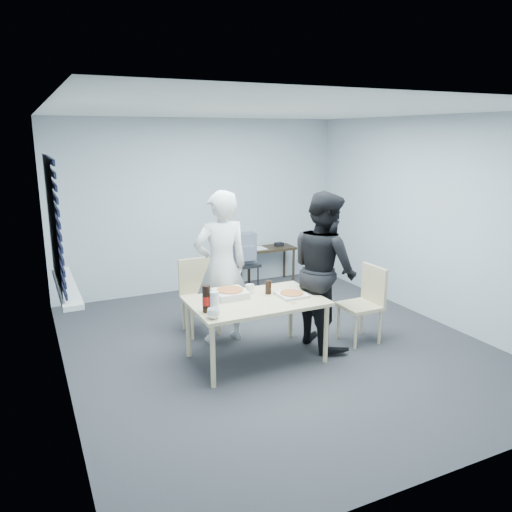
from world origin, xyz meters
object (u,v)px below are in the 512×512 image
stool (245,270)px  mug_a (214,313)px  soda_bottle (207,299)px  backpack (245,249)px  chair_right (366,298)px  person_white (221,267)px  mug_b (250,289)px  dining_table (256,305)px  chair_far (198,290)px  side_table (267,252)px  person_black (324,270)px

stool → mug_a: (-1.35, -2.31, 0.31)m
soda_bottle → backpack: bearing=57.2°
chair_right → mug_a: size_ratio=7.24×
person_white → mug_a: size_ratio=14.39×
stool → mug_b: (-0.72, -1.75, 0.31)m
dining_table → chair_far: 1.10m
chair_right → soda_bottle: size_ratio=3.31×
side_table → mug_a: size_ratio=7.18×
dining_table → mug_a: size_ratio=11.29×
mug_a → mug_b: 0.85m
side_table → stool: size_ratio=1.69×
dining_table → mug_b: mug_b is taller
chair_right → side_table: 2.57m
person_black → stool: bearing=3.5°
side_table → backpack: bearing=-140.1°
person_white → person_black: bearing=150.1°
mug_b → soda_bottle: soda_bottle is taller
mug_b → soda_bottle: size_ratio=0.37×
mug_b → dining_table: bearing=-99.0°
chair_far → person_black: size_ratio=0.50×
person_black → side_table: person_black is taller
dining_table → stool: 2.14m
chair_far → side_table: size_ratio=1.01×
side_table → soda_bottle: soda_bottle is taller
soda_bottle → side_table: bearing=53.0°
chair_right → mug_b: bearing=166.8°
chair_right → stool: size_ratio=1.71×
side_table → soda_bottle: 3.30m
chair_right → side_table: size_ratio=1.01×
chair_right → person_white: (-1.52, 0.72, 0.37)m
chair_far → person_black: person_black is taller
soda_bottle → person_white: bearing=59.2°
chair_right → mug_b: size_ratio=8.90×
person_black → stool: 1.99m
chair_right → backpack: backpack is taller
mug_a → person_white: bearing=64.5°
backpack → soda_bottle: bearing=-146.5°
chair_far → person_white: person_white is taller
chair_far → person_black: bearing=-40.9°
person_white → person_black: 1.17m
stool → chair_right: bearing=-73.2°
chair_right → dining_table: bearing=177.0°
person_white → backpack: size_ratio=3.95×
stool → person_white: bearing=-123.6°
dining_table → person_black: 0.92m
person_black → dining_table: bearing=94.1°
side_table → person_white: bearing=-129.4°
side_table → soda_bottle: (-1.98, -2.62, 0.30)m
person_black → backpack: person_black is taller
dining_table → side_table: (1.39, 2.50, -0.11)m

